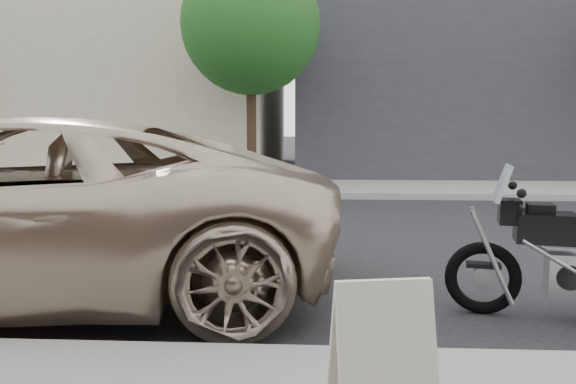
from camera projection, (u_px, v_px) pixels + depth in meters
The scene contains 7 objects.
ground at pixel (340, 247), 8.14m from camera, with size 120.00×120.00×0.00m, color black.
far_sidewalk at pixel (331, 189), 14.57m from camera, with size 44.00×3.00×0.15m, color gray.
far_building_dark at pixel (518, 75), 20.70m from camera, with size 16.00×11.00×7.00m.
far_building_cream at pixel (93, 64), 21.51m from camera, with size 14.00×11.00×8.00m.
street_tree_mid at pixel (251, 25), 13.68m from camera, with size 3.40×3.40×5.70m.
minivan at pixel (2, 210), 5.64m from camera, with size 3.07×6.66×1.85m, color #BCA992.
sandwich_sign at pixel (382, 355), 2.99m from camera, with size 0.60×0.56×0.83m.
Camera 1 is at (0.31, 8.01, 1.81)m, focal length 35.00 mm.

